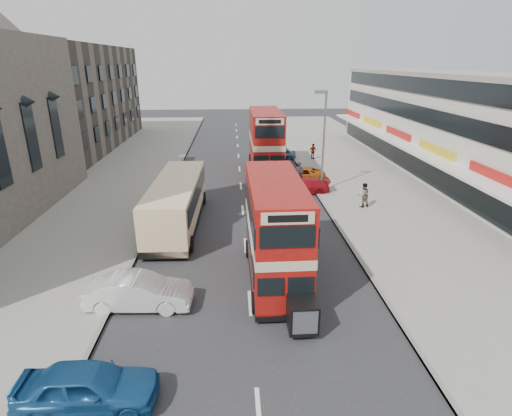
% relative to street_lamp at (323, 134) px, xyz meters
% --- Properties ---
extents(ground, '(160.00, 160.00, 0.00)m').
position_rel_street_lamp_xyz_m(ground, '(-6.52, -18.00, -4.78)').
color(ground, '#28282B').
rests_on(ground, ground).
extents(road_surface, '(12.00, 90.00, 0.01)m').
position_rel_street_lamp_xyz_m(road_surface, '(-6.52, 2.00, -4.78)').
color(road_surface, '#28282B').
rests_on(road_surface, ground).
extents(pavement_right, '(12.00, 90.00, 0.15)m').
position_rel_street_lamp_xyz_m(pavement_right, '(5.48, 2.00, -4.71)').
color(pavement_right, gray).
rests_on(pavement_right, ground).
extents(pavement_left, '(12.00, 90.00, 0.15)m').
position_rel_street_lamp_xyz_m(pavement_left, '(-18.52, 2.00, -4.71)').
color(pavement_left, gray).
rests_on(pavement_left, ground).
extents(kerb_left, '(0.20, 90.00, 0.16)m').
position_rel_street_lamp_xyz_m(kerb_left, '(-12.62, 2.00, -4.71)').
color(kerb_left, gray).
rests_on(kerb_left, ground).
extents(kerb_right, '(0.20, 90.00, 0.16)m').
position_rel_street_lamp_xyz_m(kerb_right, '(-0.42, 2.00, -4.71)').
color(kerb_right, gray).
rests_on(kerb_right, ground).
extents(brick_terrace, '(14.00, 28.00, 12.00)m').
position_rel_street_lamp_xyz_m(brick_terrace, '(-28.52, 20.00, 1.22)').
color(brick_terrace, '#66594C').
rests_on(brick_terrace, ground).
extents(commercial_row, '(9.90, 46.20, 9.30)m').
position_rel_street_lamp_xyz_m(commercial_row, '(13.42, 4.00, -0.09)').
color(commercial_row, beige).
rests_on(commercial_row, ground).
extents(street_lamp, '(1.00, 0.20, 8.12)m').
position_rel_street_lamp_xyz_m(street_lamp, '(0.00, 0.00, 0.00)').
color(street_lamp, slate).
rests_on(street_lamp, ground).
extents(bus_main, '(2.54, 8.90, 4.90)m').
position_rel_street_lamp_xyz_m(bus_main, '(-5.20, -13.90, -2.21)').
color(bus_main, black).
rests_on(bus_main, ground).
extents(bus_second, '(2.87, 10.26, 5.65)m').
position_rel_street_lamp_xyz_m(bus_second, '(-3.97, 6.90, -1.81)').
color(bus_second, black).
rests_on(bus_second, ground).
extents(coach, '(3.03, 10.77, 2.84)m').
position_rel_street_lamp_xyz_m(coach, '(-10.85, -6.56, -3.11)').
color(coach, black).
rests_on(coach, ground).
extents(car_left_near, '(4.34, 1.75, 1.48)m').
position_rel_street_lamp_xyz_m(car_left_near, '(-11.78, -21.40, -4.05)').
color(car_left_near, navy).
rests_on(car_left_near, ground).
extents(car_left_front, '(4.65, 1.83, 1.51)m').
position_rel_street_lamp_xyz_m(car_left_front, '(-11.36, -16.00, -4.03)').
color(car_left_front, white).
rests_on(car_left_front, ground).
extents(car_right_a, '(4.30, 1.99, 1.22)m').
position_rel_street_lamp_xyz_m(car_right_a, '(-1.41, -0.17, -4.18)').
color(car_right_a, '#A91018').
rests_on(car_right_a, ground).
extents(car_right_b, '(4.46, 2.30, 1.20)m').
position_rel_street_lamp_xyz_m(car_right_b, '(-1.11, 3.32, -4.18)').
color(car_right_b, '#B75812').
rests_on(car_right_b, ground).
extents(car_right_c, '(3.48, 1.40, 1.18)m').
position_rel_street_lamp_xyz_m(car_right_c, '(-1.95, 12.14, -4.19)').
color(car_right_c, teal).
rests_on(car_right_c, ground).
extents(pedestrian_near, '(0.77, 0.62, 1.83)m').
position_rel_street_lamp_xyz_m(pedestrian_near, '(2.28, -4.19, -3.72)').
color(pedestrian_near, gray).
rests_on(pedestrian_near, pavement_right).
extents(pedestrian_far, '(1.05, 0.80, 1.66)m').
position_rel_street_lamp_xyz_m(pedestrian_far, '(1.57, 11.43, -3.81)').
color(pedestrian_far, gray).
rests_on(pedestrian_far, pavement_right).
extents(cyclist, '(0.75, 1.59, 2.32)m').
position_rel_street_lamp_xyz_m(cyclist, '(-1.64, 0.98, -3.92)').
color(cyclist, gray).
rests_on(cyclist, ground).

